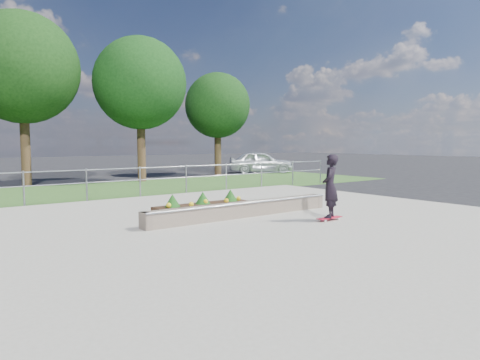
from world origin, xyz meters
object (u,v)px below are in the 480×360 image
at_px(skateboarder, 330,186).
at_px(planter_bed, 207,207).
at_px(parked_car, 261,162).
at_px(grind_ledge, 244,209).

bearing_deg(skateboarder, planter_bed, 123.17).
distance_m(planter_bed, skateboarder, 3.61).
height_order(planter_bed, parked_car, parked_car).
distance_m(grind_ledge, skateboarder, 2.44).
bearing_deg(parked_car, grind_ledge, 171.32).
relative_size(grind_ledge, skateboarder, 3.45).
height_order(planter_bed, skateboarder, skateboarder).
xyz_separation_m(planter_bed, parked_car, (12.48, 12.44, 0.52)).
bearing_deg(grind_ledge, skateboarder, -51.79).
distance_m(skateboarder, parked_car, 18.67).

